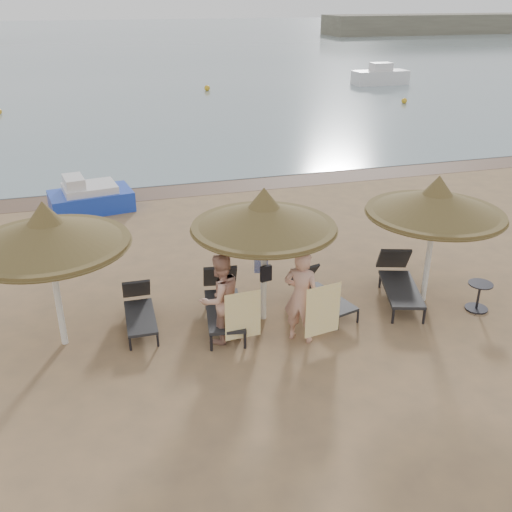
{
  "coord_description": "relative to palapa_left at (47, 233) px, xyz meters",
  "views": [
    {
      "loc": [
        -2.82,
        -9.32,
        6.16
      ],
      "look_at": [
        0.21,
        1.2,
        1.1
      ],
      "focal_mm": 40.0,
      "sensor_mm": 36.0,
      "label": 1
    }
  ],
  "objects": [
    {
      "name": "buoy_right",
      "position": [
        19.53,
        21.72,
        -2.14
      ],
      "size": [
        0.34,
        0.34,
        0.34
      ],
      "primitive_type": "sphere",
      "color": "gold",
      "rests_on": "ground"
    },
    {
      "name": "wet_sand_strip",
      "position": [
        3.8,
        8.76,
        -2.31
      ],
      "size": [
        200.0,
        1.6,
        0.01
      ],
      "primitive_type": "cube",
      "color": "brown",
      "rests_on": "ground"
    },
    {
      "name": "ground",
      "position": [
        3.8,
        -0.64,
        -2.31
      ],
      "size": [
        160.0,
        160.0,
        0.0
      ],
      "primitive_type": "plane",
      "color": "#916E48",
      "rests_on": "ground"
    },
    {
      "name": "bag_patterned",
      "position": [
        3.96,
        0.02,
        -1.15
      ],
      "size": [
        0.29,
        0.15,
        0.35
      ],
      "rotation": [
        0.0,
        0.0,
        -0.2
      ],
      "color": "silver",
      "rests_on": "ground"
    },
    {
      "name": "person_right",
      "position": [
        4.42,
        -1.12,
        -1.21
      ],
      "size": [
        1.2,
        1.14,
        2.2
      ],
      "primitive_type": "imported",
      "rotation": [
        0.0,
        0.0,
        2.49
      ],
      "color": "tan",
      "rests_on": "ground"
    },
    {
      "name": "lounger_far_right",
      "position": [
        7.09,
        -0.11,
        -1.89
      ],
      "size": [
        1.29,
        2.2,
        0.94
      ],
      "rotation": [
        0.0,
        0.0,
        -0.31
      ],
      "color": "black",
      "rests_on": "ground"
    },
    {
      "name": "pedal_boat",
      "position": [
        0.67,
        7.53,
        -1.89
      ],
      "size": [
        2.63,
        1.81,
        1.13
      ],
      "rotation": [
        0.0,
        0.0,
        0.16
      ],
      "color": "#1C3DBD",
      "rests_on": "ground"
    },
    {
      "name": "towel_right",
      "position": [
        4.77,
        -1.37,
        -1.58
      ],
      "size": [
        0.75,
        0.14,
        1.05
      ],
      "rotation": [
        0.0,
        0.0,
        0.17
      ],
      "color": "yellow",
      "rests_on": "ground"
    },
    {
      "name": "sea",
      "position": [
        3.8,
        79.36,
        -2.29
      ],
      "size": [
        200.0,
        140.0,
        0.03
      ],
      "primitive_type": "cube",
      "color": "slate",
      "rests_on": "ground"
    },
    {
      "name": "palapa_center",
      "position": [
        3.96,
        -0.16,
        -0.04
      ],
      "size": [
        2.87,
        2.87,
        2.84
      ],
      "rotation": [
        0.0,
        0.0,
        -0.19
      ],
      "color": "silver",
      "rests_on": "ground"
    },
    {
      "name": "buoy_mid",
      "position": [
        8.94,
        29.92,
        -2.11
      ],
      "size": [
        0.4,
        0.4,
        0.4
      ],
      "primitive_type": "sphere",
      "color": "gold",
      "rests_on": "ground"
    },
    {
      "name": "lounger_near_left",
      "position": [
        3.16,
        0.05,
        -1.88
      ],
      "size": [
        1.0,
        2.21,
        0.95
      ],
      "rotation": [
        0.0,
        0.0,
        -0.15
      ],
      "color": "black",
      "rests_on": "ground"
    },
    {
      "name": "side_table",
      "position": [
        8.46,
        -1.07,
        -2.02
      ],
      "size": [
        0.51,
        0.51,
        0.62
      ],
      "rotation": [
        0.0,
        0.0,
        -0.21
      ],
      "color": "black",
      "rests_on": "ground"
    },
    {
      "name": "person_left",
      "position": [
        2.94,
        -0.71,
        -1.26
      ],
      "size": [
        1.13,
        0.93,
        2.1
      ],
      "primitive_type": "imported",
      "rotation": [
        0.0,
        0.0,
        3.51
      ],
      "color": "tan",
      "rests_on": "ground"
    },
    {
      "name": "palapa_right",
      "position": [
        7.57,
        -0.39,
        -0.05
      ],
      "size": [
        2.87,
        2.87,
        2.84
      ],
      "rotation": [
        0.0,
        0.0,
        0.17
      ],
      "color": "silver",
      "rests_on": "ground"
    },
    {
      "name": "palapa_left",
      "position": [
        0.0,
        0.0,
        0.0
      ],
      "size": [
        2.93,
        2.93,
        2.9
      ],
      "rotation": [
        0.0,
        0.0,
        0.09
      ],
      "color": "silver",
      "rests_on": "ground"
    },
    {
      "name": "lounger_far_left",
      "position": [
        1.48,
        0.32,
        -1.96
      ],
      "size": [
        0.6,
        1.74,
        0.77
      ],
      "rotation": [
        0.0,
        0.0,
        -0.02
      ],
      "color": "black",
      "rests_on": "ground"
    },
    {
      "name": "towel_left",
      "position": [
        3.29,
        -1.06,
        -1.63
      ],
      "size": [
        0.7,
        0.06,
        0.99
      ],
      "rotation": [
        0.0,
        0.0,
        0.06
      ],
      "color": "yellow",
      "rests_on": "ground"
    },
    {
      "name": "lounger_near_right",
      "position": [
        5.26,
        -0.03,
        -1.96
      ],
      "size": [
        1.03,
        1.83,
        0.78
      ],
      "rotation": [
        0.0,
        0.0,
        0.27
      ],
      "color": "black",
      "rests_on": "ground"
    },
    {
      "name": "bag_dark",
      "position": [
        3.96,
        -0.32,
        -1.2
      ],
      "size": [
        0.24,
        0.12,
        0.33
      ],
      "rotation": [
        0.0,
        0.0,
        0.2
      ],
      "color": "black",
      "rests_on": "ground"
    }
  ]
}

